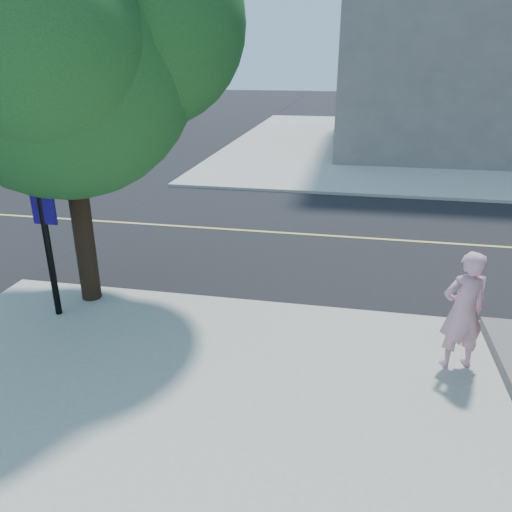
# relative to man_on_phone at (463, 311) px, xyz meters

# --- Properties ---
(ground) EXTENTS (140.00, 140.00, 0.00)m
(ground) POSITION_rel_man_on_phone_xyz_m (-7.74, 1.59, -1.08)
(ground) COLOR black
(ground) RESTS_ON ground
(road_ew) EXTENTS (140.00, 9.00, 0.01)m
(road_ew) POSITION_rel_man_on_phone_xyz_m (-7.74, 6.09, -1.08)
(road_ew) COLOR black
(road_ew) RESTS_ON ground
(sidewalk_ne) EXTENTS (29.00, 25.00, 0.12)m
(sidewalk_ne) POSITION_rel_man_on_phone_xyz_m (5.76, 23.09, -1.02)
(sidewalk_ne) COLOR #ACADA3
(sidewalk_ne) RESTS_ON ground
(man_on_phone) EXTENTS (0.81, 0.66, 1.93)m
(man_on_phone) POSITION_rel_man_on_phone_xyz_m (0.00, 0.00, 0.00)
(man_on_phone) COLOR #D89BB2
(man_on_phone) RESTS_ON sidewalk_se
(street_tree) EXTENTS (5.82, 5.29, 7.72)m
(street_tree) POSITION_rel_man_on_phone_xyz_m (-6.67, 1.10, 4.02)
(street_tree) COLOR black
(street_tree) RESTS_ON sidewalk_se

